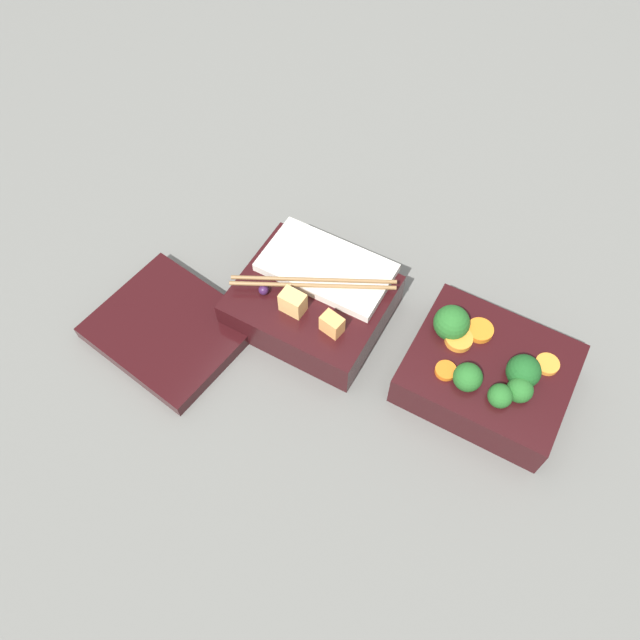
# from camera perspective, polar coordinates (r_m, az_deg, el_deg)

# --- Properties ---
(ground_plane) EXTENTS (3.00, 3.00, 0.00)m
(ground_plane) POSITION_cam_1_polar(r_m,az_deg,el_deg) (0.78, 6.27, -2.78)
(ground_plane) COLOR slate
(bento_tray_vegetable) EXTENTS (0.18, 0.15, 0.08)m
(bento_tray_vegetable) POSITION_cam_1_polar(r_m,az_deg,el_deg) (0.75, 15.01, -4.56)
(bento_tray_vegetable) COLOR black
(bento_tray_vegetable) RESTS_ON ground_plane
(bento_tray_rice) EXTENTS (0.18, 0.15, 0.08)m
(bento_tray_rice) POSITION_cam_1_polar(r_m,az_deg,el_deg) (0.78, -0.46, 2.10)
(bento_tray_rice) COLOR black
(bento_tray_rice) RESTS_ON ground_plane
(bento_lid) EXTENTS (0.20, 0.17, 0.02)m
(bento_lid) POSITION_cam_1_polar(r_m,az_deg,el_deg) (0.80, -13.56, -0.80)
(bento_lid) COLOR black
(bento_lid) RESTS_ON ground_plane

